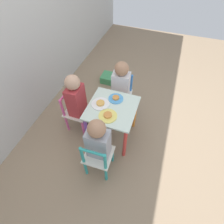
{
  "coord_description": "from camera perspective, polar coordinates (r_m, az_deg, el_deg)",
  "views": [
    {
      "loc": [
        -1.12,
        -0.39,
        1.79
      ],
      "look_at": [
        0.0,
        0.0,
        0.42
      ],
      "focal_mm": 28.0,
      "sensor_mm": 36.0,
      "label": 1
    }
  ],
  "objects": [
    {
      "name": "chair_blue",
      "position": [
        2.23,
        2.96,
        5.69
      ],
      "size": [
        0.28,
        0.28,
        0.52
      ],
      "rotation": [
        0.0,
        0.0,
        -1.5
      ],
      "color": "silver",
      "rests_on": "ground_plane"
    },
    {
      "name": "plate_left",
      "position": [
        1.67,
        -1.39,
        -1.19
      ],
      "size": [
        0.18,
        0.18,
        0.03
      ],
      "color": "#EADB66",
      "rests_on": "kids_table"
    },
    {
      "name": "kids_table",
      "position": [
        1.83,
        0.0,
        -0.41
      ],
      "size": [
        0.49,
        0.49,
        0.49
      ],
      "color": "silver",
      "rests_on": "ground_plane"
    },
    {
      "name": "ground_plane",
      "position": [
        2.15,
        0.0,
        -7.35
      ],
      "size": [
        6.0,
        6.0,
        0.0
      ],
      "primitive_type": "plane",
      "color": "#8C755B"
    },
    {
      "name": "storage_bin",
      "position": [
        2.8,
        -0.64,
        10.92
      ],
      "size": [
        0.21,
        0.26,
        0.11
      ],
      "color": "#3D8E56",
      "rests_on": "ground_plane"
    },
    {
      "name": "child_left",
      "position": [
        1.58,
        -4.26,
        -9.73
      ],
      "size": [
        0.21,
        0.2,
        0.75
      ],
      "rotation": [
        0.0,
        0.0,
        -4.68
      ],
      "color": "#4C608E",
      "rests_on": "ground_plane"
    },
    {
      "name": "child_back",
      "position": [
        1.91,
        -11.15,
        3.72
      ],
      "size": [
        0.2,
        0.21,
        0.78
      ],
      "rotation": [
        0.0,
        0.0,
        -0.01
      ],
      "color": "#38383D",
      "rests_on": "ground_plane"
    },
    {
      "name": "plate_right",
      "position": [
        1.83,
        1.27,
        4.48
      ],
      "size": [
        0.16,
        0.16,
        0.03
      ],
      "color": "#4C9EE0",
      "rests_on": "kids_table"
    },
    {
      "name": "chair_teal",
      "position": [
        1.72,
        -4.63,
        -14.6
      ],
      "size": [
        0.27,
        0.27,
        0.52
      ],
      "rotation": [
        0.0,
        0.0,
        -4.68
      ],
      "color": "silver",
      "rests_on": "ground_plane"
    },
    {
      "name": "plate_back",
      "position": [
        1.78,
        -3.79,
        2.73
      ],
      "size": [
        0.19,
        0.19,
        0.03
      ],
      "color": "white",
      "rests_on": "kids_table"
    },
    {
      "name": "chair_pink",
      "position": [
        2.08,
        -11.79,
        0.14
      ],
      "size": [
        0.26,
        0.26,
        0.52
      ],
      "rotation": [
        0.0,
        0.0,
        -0.01
      ],
      "color": "silver",
      "rests_on": "ground_plane"
    },
    {
      "name": "child_right",
      "position": [
        2.06,
        2.79,
        8.5
      ],
      "size": [
        0.22,
        0.21,
        0.76
      ],
      "rotation": [
        0.0,
        0.0,
        -1.5
      ],
      "color": "#4C608E",
      "rests_on": "ground_plane"
    }
  ]
}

